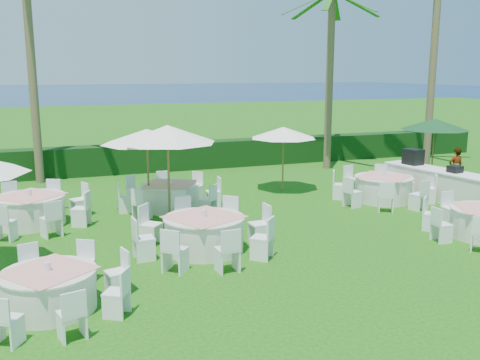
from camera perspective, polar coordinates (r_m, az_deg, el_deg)
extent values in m
plane|color=#0F520E|center=(12.51, 1.12, -8.57)|extent=(120.00, 120.00, 0.00)
cube|color=black|center=(23.62, -9.56, 2.38)|extent=(34.00, 1.00, 1.20)
plane|color=#070D47|center=(113.09, -18.32, 8.81)|extent=(260.00, 260.00, 0.00)
cylinder|color=silver|center=(10.54, -19.66, -11.11)|extent=(1.66, 1.66, 0.72)
cylinder|color=silver|center=(10.41, -19.80, -9.23)|extent=(1.73, 1.73, 0.03)
cube|color=#E99384|center=(10.40, -19.81, -9.10)|extent=(1.88, 1.88, 0.01)
cylinder|color=silver|center=(10.37, -19.84, -8.66)|extent=(0.12, 0.12, 0.15)
cube|color=white|center=(10.88, -13.00, -9.60)|extent=(0.49, 0.49, 0.86)
cube|color=white|center=(11.57, -16.46, -8.47)|extent=(0.55, 0.55, 0.86)
cube|color=white|center=(11.70, -21.36, -8.58)|extent=(0.49, 0.49, 0.86)
cube|color=white|center=(9.52, -23.68, -13.47)|extent=(0.55, 0.55, 0.86)
cube|color=white|center=(9.36, -17.56, -13.44)|extent=(0.49, 0.49, 0.86)
cube|color=white|center=(9.95, -13.08, -11.64)|extent=(0.55, 0.55, 0.86)
cylinder|color=silver|center=(13.05, -3.84, -5.82)|extent=(1.90, 1.90, 0.82)
cylinder|color=silver|center=(12.93, -3.87, -4.03)|extent=(1.98, 1.98, 0.03)
cube|color=#E99384|center=(12.92, -3.87, -3.93)|extent=(2.05, 2.05, 0.01)
cylinder|color=silver|center=(12.90, -3.87, -3.56)|extent=(0.13, 0.13, 0.18)
cube|color=white|center=(13.57, 2.08, -4.75)|extent=(0.49, 0.49, 0.99)
cube|color=white|center=(14.32, -1.31, -3.86)|extent=(0.65, 0.65, 0.99)
cube|color=white|center=(14.37, -5.85, -3.87)|extent=(0.49, 0.49, 0.99)
cube|color=white|center=(13.70, -9.49, -4.75)|extent=(0.65, 0.65, 0.99)
cube|color=white|center=(12.62, -10.23, -6.19)|extent=(0.49, 0.49, 0.99)
cube|color=white|center=(11.76, -6.95, -7.42)|extent=(0.65, 0.65, 0.99)
cube|color=white|center=(11.70, -1.36, -7.44)|extent=(0.49, 0.49, 0.99)
cube|color=white|center=(12.48, 2.36, -6.21)|extent=(0.65, 0.65, 0.99)
cube|color=white|center=(16.46, 21.57, -2.81)|extent=(0.44, 0.44, 0.90)
cube|color=white|center=(15.58, 19.74, -3.46)|extent=(0.59, 0.59, 0.90)
cube|color=white|center=(14.63, 20.72, -4.49)|extent=(0.44, 0.44, 0.90)
cylinder|color=silver|center=(16.30, -21.44, -3.08)|extent=(1.88, 1.88, 0.82)
cylinder|color=silver|center=(16.21, -21.55, -1.65)|extent=(1.96, 1.96, 0.03)
cube|color=#E99384|center=(16.20, -21.56, -1.56)|extent=(2.15, 2.15, 0.01)
cylinder|color=silver|center=(16.19, -21.58, -1.27)|extent=(0.13, 0.13, 0.17)
cube|color=white|center=(16.81, -16.77, -2.05)|extent=(0.59, 0.59, 0.98)
cube|color=white|center=(17.58, -19.46, -1.64)|extent=(0.60, 0.60, 0.98)
cube|color=white|center=(17.64, -23.10, -1.86)|extent=(0.59, 0.59, 0.98)
cube|color=white|center=(15.02, -23.82, -4.16)|extent=(0.60, 0.60, 0.98)
cube|color=white|center=(14.95, -19.53, -3.90)|extent=(0.59, 0.59, 0.98)
cube|color=white|center=(15.72, -16.61, -2.97)|extent=(0.60, 0.60, 0.98)
cylinder|color=silver|center=(17.04, -7.45, -1.81)|extent=(1.79, 1.79, 0.78)
cylinder|color=silver|center=(16.96, -7.48, -0.50)|extent=(1.87, 1.87, 0.03)
cube|color=#E99384|center=(16.95, -7.48, -0.42)|extent=(1.94, 1.94, 0.01)
cylinder|color=silver|center=(16.93, -7.49, -0.14)|extent=(0.12, 0.12, 0.17)
cube|color=white|center=(18.14, -4.85, -0.69)|extent=(0.61, 0.61, 0.93)
cube|color=white|center=(18.38, -8.13, -0.60)|extent=(0.47, 0.47, 0.93)
cube|color=white|center=(17.87, -11.08, -1.05)|extent=(0.61, 0.61, 0.93)
cube|color=white|center=(16.88, -12.16, -1.84)|extent=(0.47, 0.47, 0.93)
cube|color=white|center=(15.95, -10.42, -2.55)|extent=(0.61, 0.61, 0.93)
cube|color=white|center=(15.68, -6.66, -2.68)|extent=(0.47, 0.47, 0.93)
cube|color=white|center=(16.26, -3.46, -2.11)|extent=(0.61, 0.61, 0.93)
cube|color=white|center=(17.28, -2.86, -1.28)|extent=(0.47, 0.47, 0.93)
cylinder|color=silver|center=(18.60, 15.02, -0.95)|extent=(1.86, 1.86, 0.81)
cylinder|color=silver|center=(18.52, 15.09, 0.30)|extent=(1.93, 1.93, 0.03)
cube|color=#E99384|center=(18.51, 15.09, 0.38)|extent=(2.09, 2.09, 0.01)
cylinder|color=silver|center=(18.49, 15.11, 0.64)|extent=(0.13, 0.13, 0.17)
cube|color=white|center=(19.68, 17.84, -0.19)|extent=(0.54, 0.54, 0.97)
cube|color=white|center=(20.00, 14.79, 0.16)|extent=(0.62, 0.62, 0.97)
cube|color=white|center=(19.54, 11.86, 0.04)|extent=(0.54, 0.54, 0.97)
cube|color=white|center=(18.54, 10.56, -0.53)|extent=(0.62, 0.62, 0.97)
cube|color=white|center=(17.54, 11.89, -1.27)|extent=(0.54, 0.54, 0.97)
cube|color=white|center=(17.17, 15.32, -1.71)|extent=(0.62, 0.62, 0.97)
cube|color=white|center=(17.68, 18.55, -1.52)|extent=(0.54, 0.54, 0.97)
cube|color=white|center=(18.74, 19.46, -0.87)|extent=(0.62, 0.62, 0.97)
cylinder|color=brown|center=(15.02, -7.61, 0.20)|extent=(0.07, 0.07, 2.74)
cone|color=white|center=(14.83, -7.74, 4.88)|extent=(2.70, 2.70, 0.49)
sphere|color=brown|center=(14.81, -7.76, 5.54)|extent=(0.11, 0.11, 0.11)
cylinder|color=brown|center=(16.71, -9.78, 0.82)|extent=(0.06, 0.06, 2.47)
cone|color=white|center=(16.54, -9.91, 4.61)|extent=(2.80, 2.80, 0.45)
sphere|color=brown|center=(16.53, -9.93, 5.14)|extent=(0.10, 0.10, 0.10)
cylinder|color=brown|center=(19.40, 4.61, 2.10)|extent=(0.05, 0.05, 2.25)
cone|color=white|center=(19.26, 4.66, 5.06)|extent=(2.40, 2.40, 0.40)
sphere|color=brown|center=(19.25, 4.66, 5.48)|extent=(0.09, 0.09, 0.09)
cylinder|color=brown|center=(22.28, 19.88, 2.86)|extent=(0.06, 0.06, 2.39)
cone|color=#103D1C|center=(22.15, 20.07, 5.61)|extent=(2.62, 2.62, 0.43)
sphere|color=brown|center=(22.14, 20.10, 6.00)|extent=(0.10, 0.10, 0.10)
cube|color=silver|center=(19.23, 20.77, -0.62)|extent=(1.66, 4.51, 1.00)
cube|color=white|center=(19.13, 20.88, 0.91)|extent=(1.72, 4.57, 0.04)
cube|color=black|center=(19.92, 17.98, 2.37)|extent=(0.60, 0.69, 0.55)
cube|color=black|center=(18.84, 21.95, 1.08)|extent=(0.45, 0.45, 0.22)
imported|color=gray|center=(21.15, 22.00, 1.13)|extent=(0.60, 0.43, 1.56)
cylinder|color=brown|center=(21.99, -21.43, 12.40)|extent=(0.32, 0.32, 9.85)
cylinder|color=brown|center=(24.02, 9.52, 10.19)|extent=(0.32, 0.32, 7.58)
cube|color=#195916|center=(24.62, 12.26, 17.82)|extent=(2.22, 0.55, 1.00)
cube|color=#195916|center=(25.26, 10.11, 17.74)|extent=(1.55, 1.93, 1.00)
cube|color=#195916|center=(24.86, 7.67, 17.91)|extent=(1.12, 2.14, 1.00)
cube|color=#195916|center=(23.78, 7.23, 18.22)|extent=(2.22, 0.55, 1.00)
cube|color=#195916|center=(23.10, 9.44, 18.36)|extent=(1.55, 1.93, 1.00)
cube|color=#195916|center=(23.54, 12.03, 18.13)|extent=(1.12, 2.14, 1.00)
cylinder|color=brown|center=(25.26, 20.01, 13.16)|extent=(0.32, 0.32, 10.61)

